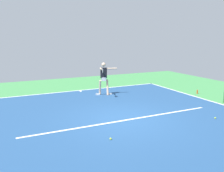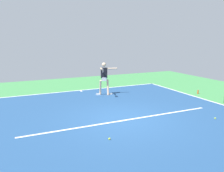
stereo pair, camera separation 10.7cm
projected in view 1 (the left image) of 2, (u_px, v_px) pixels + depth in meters
The scene contains 10 objects.
ground_plane at pixel (124, 119), 9.12m from camera, with size 20.71×20.71×0.00m, color #428E4C.
court_surface at pixel (124, 119), 9.12m from camera, with size 10.43×11.39×0.00m, color navy.
court_line_baseline_near at pixel (79, 90), 14.12m from camera, with size 10.43×0.10×0.01m, color white.
court_line_sideline_left at pixel (219, 103), 11.29m from camera, with size 0.10×11.39×0.01m, color white.
court_line_service at pixel (126, 120), 8.98m from camera, with size 7.82×0.10×0.01m, color white.
court_line_centre_mark at pixel (81, 91), 13.95m from camera, with size 0.10×0.30×0.01m, color white.
tennis_player at pixel (104, 76), 12.80m from camera, with size 1.16×1.21×1.80m.
tennis_ball_near_player at pixel (111, 139), 7.24m from camera, with size 0.07×0.07×0.07m, color #CCE033.
tennis_ball_centre_court at pixel (215, 118), 9.13m from camera, with size 0.07×0.07×0.07m, color #C6E53D.
water_bottle at pixel (197, 92), 13.28m from camera, with size 0.07×0.07×0.22m, color #D84C1E.
Camera 1 is at (4.12, 7.66, 3.07)m, focal length 37.74 mm.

